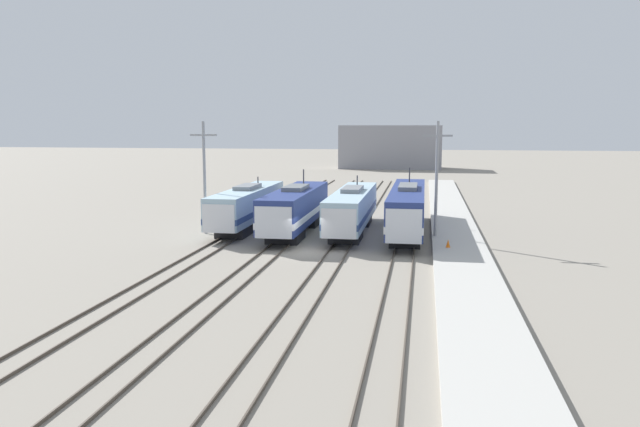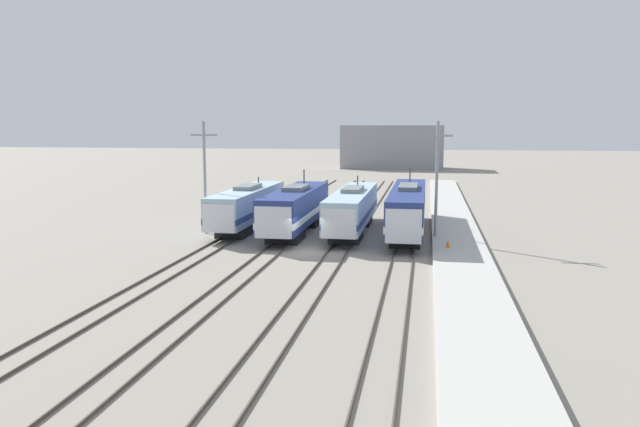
% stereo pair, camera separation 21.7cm
% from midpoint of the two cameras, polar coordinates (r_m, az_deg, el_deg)
% --- Properties ---
extents(ground_plane, '(400.00, 400.00, 0.00)m').
position_cam_midpoint_polar(ground_plane, '(46.79, -1.40, -3.45)').
color(ground_plane, gray).
extents(rail_pair_far_left, '(1.51, 120.00, 0.15)m').
position_cam_midpoint_polar(rail_pair_far_left, '(48.65, -9.81, -3.03)').
color(rail_pair_far_left, '#4C4238').
rests_on(rail_pair_far_left, ground_plane).
extents(rail_pair_center_left, '(1.51, 120.00, 0.15)m').
position_cam_midpoint_polar(rail_pair_center_left, '(47.28, -4.28, -3.25)').
color(rail_pair_center_left, '#4C4238').
rests_on(rail_pair_center_left, ground_plane).
extents(rail_pair_center_right, '(1.51, 120.00, 0.15)m').
position_cam_midpoint_polar(rail_pair_center_right, '(46.39, 1.53, -3.45)').
color(rail_pair_center_right, '#4C4238').
rests_on(rail_pair_center_right, ground_plane).
extents(rail_pair_far_right, '(1.51, 120.00, 0.15)m').
position_cam_midpoint_polar(rail_pair_far_right, '(45.98, 7.51, -3.62)').
color(rail_pair_far_right, '#4C4238').
rests_on(rail_pair_far_right, ground_plane).
extents(locomotive_far_left, '(2.91, 16.57, 4.43)m').
position_cam_midpoint_polar(locomotive_far_left, '(56.72, -6.89, 0.63)').
color(locomotive_far_left, '#232326').
rests_on(locomotive_far_left, ground_plane).
extents(locomotive_center_left, '(3.12, 16.58, 5.31)m').
position_cam_midpoint_polar(locomotive_center_left, '(53.96, -2.46, 0.39)').
color(locomotive_center_left, black).
rests_on(locomotive_center_left, ground_plane).
extents(locomotive_center_right, '(2.92, 17.66, 4.69)m').
position_cam_midpoint_polar(locomotive_center_right, '(54.45, 2.80, 0.37)').
color(locomotive_center_right, '#232326').
rests_on(locomotive_center_right, ground_plane).
extents(locomotive_far_right, '(2.86, 20.01, 5.44)m').
position_cam_midpoint_polar(locomotive_far_right, '(54.18, 7.89, 0.41)').
color(locomotive_far_right, black).
rests_on(locomotive_far_right, ground_plane).
extents(catenary_tower_left, '(2.35, 0.25, 9.68)m').
position_cam_midpoint_polar(catenary_tower_left, '(54.58, -10.64, 3.56)').
color(catenary_tower_left, gray).
rests_on(catenary_tower_left, ground_plane).
extents(catenary_tower_right, '(2.35, 0.25, 9.68)m').
position_cam_midpoint_polar(catenary_tower_right, '(51.26, 10.49, 3.28)').
color(catenary_tower_right, gray).
rests_on(catenary_tower_right, ground_plane).
extents(platform, '(4.00, 120.00, 0.37)m').
position_cam_midpoint_polar(platform, '(46.01, 12.62, -3.61)').
color(platform, '#B7B5AD').
rests_on(platform, ground_plane).
extents(traffic_cone, '(0.33, 0.33, 0.59)m').
position_cam_midpoint_polar(traffic_cone, '(47.15, 11.50, -2.70)').
color(traffic_cone, orange).
rests_on(traffic_cone, platform).
extents(depot_building, '(21.87, 9.94, 9.35)m').
position_cam_midpoint_polar(depot_building, '(138.14, 6.43, 6.08)').
color(depot_building, gray).
rests_on(depot_building, ground_plane).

